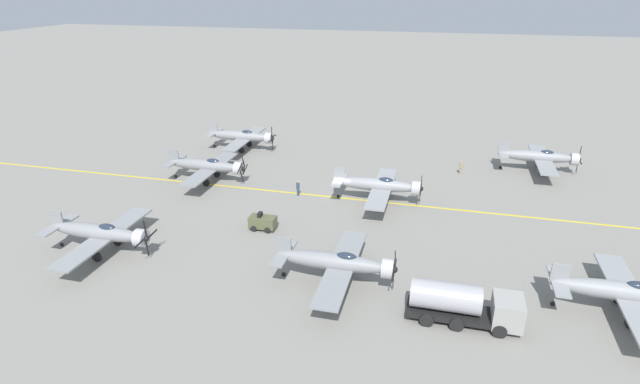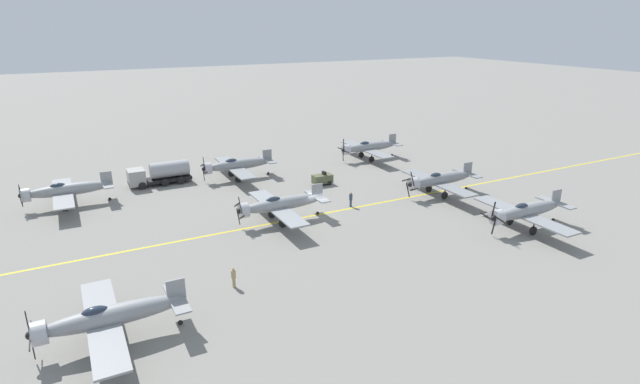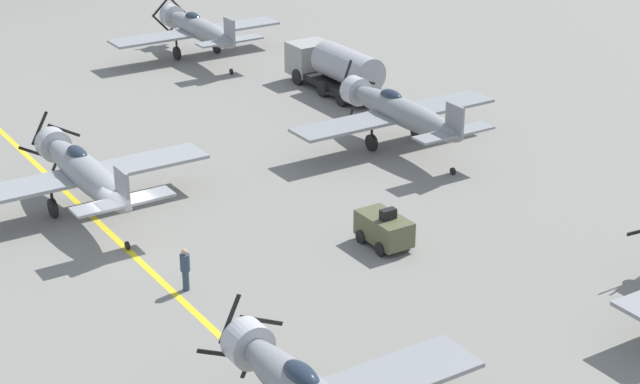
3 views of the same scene
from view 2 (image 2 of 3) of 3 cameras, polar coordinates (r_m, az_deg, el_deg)
The scene contains 13 objects.
ground_plane at distance 56.01m, azimuth -0.38°, elevation -2.63°, with size 400.00×400.00×0.00m, color gray.
taxiway_stripe at distance 56.01m, azimuth -0.38°, elevation -2.63°, with size 0.30×160.00×0.01m, color yellow.
airplane_far_right at distance 64.99m, azimuth -27.06°, elevation 0.18°, with size 12.00×9.98×3.65m.
airplane_mid_right at distance 69.13m, azimuth -9.50°, elevation 3.07°, with size 12.00×9.98×3.71m.
airplane_near_center at distance 63.53m, azimuth 13.51°, elevation 1.38°, with size 12.00×9.98×3.66m.
airplane_far_left at distance 36.82m, azimuth -23.03°, elevation -13.02°, with size 12.00×9.98×3.80m.
airplane_near_left at distance 55.76m, azimuth 22.45°, elevation -2.03°, with size 12.00×9.98×3.79m.
airplane_mid_center at distance 53.57m, azimuth -4.62°, elevation -1.42°, with size 12.00×9.98×3.65m.
airplane_near_right at distance 78.47m, azimuth 5.56°, elevation 5.13°, with size 12.00×9.98×3.80m.
fuel_tanker at distance 69.41m, azimuth -17.89°, elevation 2.03°, with size 2.67×8.00×2.98m.
tow_tractor at distance 66.16m, azimuth 0.28°, elevation 1.51°, with size 1.57×2.60×1.79m.
ground_crew_walking at distance 41.60m, azimuth -9.84°, elevation -9.51°, with size 0.38×0.38×1.76m.
ground_crew_inspecting at distance 58.28m, azimuth 3.54°, elevation -0.77°, with size 0.39×0.39×1.80m.
Camera 2 is at (-46.38, 23.76, 20.54)m, focal length 28.00 mm.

